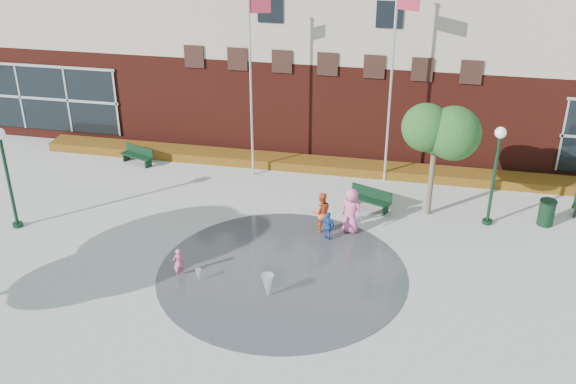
% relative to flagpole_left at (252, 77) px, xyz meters
% --- Properties ---
extents(ground, '(120.00, 120.00, 0.00)m').
position_rel_flagpole_left_xyz_m(ground, '(2.84, -10.43, -4.46)').
color(ground, '#666056').
rests_on(ground, ground).
extents(plaza_concrete, '(46.00, 18.00, 0.01)m').
position_rel_flagpole_left_xyz_m(plaza_concrete, '(2.84, -6.43, -4.45)').
color(plaza_concrete, '#A8A8A0').
rests_on(plaza_concrete, ground).
extents(splash_pad, '(8.40, 8.40, 0.01)m').
position_rel_flagpole_left_xyz_m(splash_pad, '(2.84, -7.43, -4.45)').
color(splash_pad, '#383A3D').
rests_on(splash_pad, ground).
extents(library_building, '(44.40, 10.40, 9.20)m').
position_rel_flagpole_left_xyz_m(library_building, '(2.84, 7.05, 0.19)').
color(library_building, '#48160F').
rests_on(library_building, ground).
extents(flower_bed, '(26.00, 1.20, 0.40)m').
position_rel_flagpole_left_xyz_m(flower_bed, '(2.84, 1.17, -4.46)').
color(flower_bed, '#A71C06').
rests_on(flower_bed, ground).
extents(flagpole_left, '(0.91, 0.34, 8.01)m').
position_rel_flagpole_left_xyz_m(flagpole_left, '(0.00, 0.00, 0.00)').
color(flagpole_left, silver).
rests_on(flagpole_left, ground).
extents(flagpole_right, '(0.97, 0.45, 8.38)m').
position_rel_flagpole_left_xyz_m(flagpole_right, '(5.71, 0.55, 0.23)').
color(flagpole_right, silver).
rests_on(flagpole_right, ground).
extents(lamp_left, '(0.42, 0.42, 4.00)m').
position_rel_flagpole_left_xyz_m(lamp_left, '(-7.64, -6.29, -1.98)').
color(lamp_left, black).
rests_on(lamp_left, ground).
extents(lamp_right, '(0.42, 0.42, 3.94)m').
position_rel_flagpole_left_xyz_m(lamp_right, '(9.80, -2.47, -2.01)').
color(lamp_right, black).
rests_on(lamp_right, ground).
extents(bench_left, '(1.69, 1.02, 0.82)m').
position_rel_flagpole_left_xyz_m(bench_left, '(-5.49, 0.08, -4.19)').
color(bench_left, black).
rests_on(bench_left, ground).
extents(bench_mid, '(1.81, 1.12, 0.88)m').
position_rel_flagpole_left_xyz_m(bench_mid, '(5.26, -2.22, -4.17)').
color(bench_mid, black).
rests_on(bench_mid, ground).
extents(trash_can, '(0.64, 0.64, 1.04)m').
position_rel_flagpole_left_xyz_m(trash_can, '(11.94, -2.12, -3.93)').
color(trash_can, black).
rests_on(trash_can, ground).
extents(tree_mid, '(2.96, 2.96, 5.00)m').
position_rel_flagpole_left_xyz_m(tree_mid, '(7.56, -2.13, -0.82)').
color(tree_mid, brown).
rests_on(tree_mid, ground).
extents(water_jet_a, '(0.41, 0.41, 0.80)m').
position_rel_flagpole_left_xyz_m(water_jet_a, '(2.67, -8.81, -4.46)').
color(water_jet_a, white).
rests_on(water_jet_a, ground).
extents(water_jet_b, '(0.20, 0.20, 0.44)m').
position_rel_flagpole_left_xyz_m(water_jet_b, '(0.24, -8.41, -4.46)').
color(water_jet_b, white).
rests_on(water_jet_b, ground).
extents(child_splash, '(0.45, 0.44, 1.03)m').
position_rel_flagpole_left_xyz_m(child_splash, '(-0.50, -8.21, -3.94)').
color(child_splash, '#E66091').
rests_on(child_splash, ground).
extents(adult_red, '(0.93, 0.83, 1.59)m').
position_rel_flagpole_left_xyz_m(adult_red, '(3.66, -4.31, -3.66)').
color(adult_red, '#D25525').
rests_on(adult_red, ground).
extents(adult_pink, '(1.01, 0.87, 1.74)m').
position_rel_flagpole_left_xyz_m(adult_pink, '(4.75, -4.10, -3.59)').
color(adult_pink, pink).
rests_on(adult_pink, ground).
extents(child_blue, '(0.71, 0.55, 1.13)m').
position_rel_flagpole_left_xyz_m(child_blue, '(4.02, -4.88, -3.89)').
color(child_blue, '#194FAC').
rests_on(child_blue, ground).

